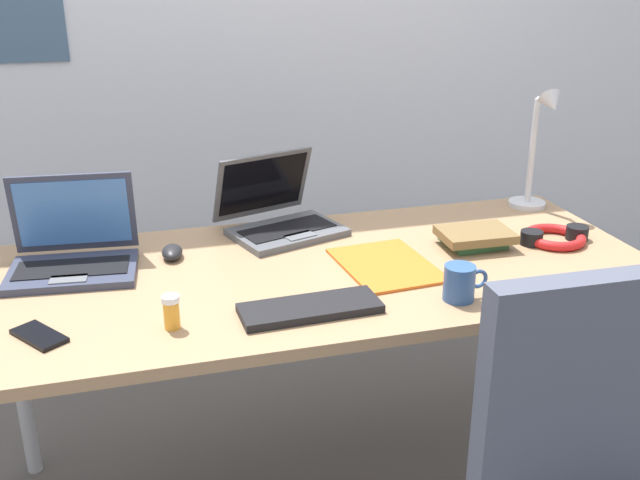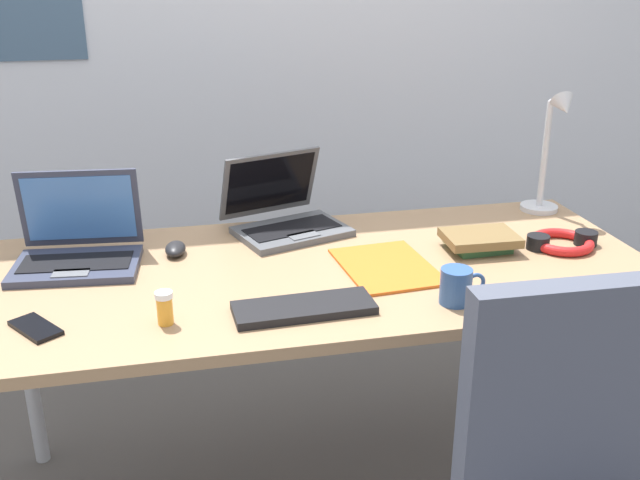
% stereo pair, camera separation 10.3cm
% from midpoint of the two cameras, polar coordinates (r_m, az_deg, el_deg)
% --- Properties ---
extents(wall_back, '(6.00, 0.13, 2.60)m').
position_cam_midpoint_polar(wall_back, '(2.88, -3.87, 16.95)').
color(wall_back, silver).
rests_on(wall_back, ground_plane).
extents(desk, '(1.80, 0.80, 0.74)m').
position_cam_midpoint_polar(desk, '(1.98, 1.50, -3.71)').
color(desk, '#9E7A56').
rests_on(desk, ground_plane).
extents(desk_lamp, '(0.12, 0.18, 0.40)m').
position_cam_midpoint_polar(desk_lamp, '(2.43, 18.67, 6.37)').
color(desk_lamp, silver).
rests_on(desk_lamp, desk).
extents(laptop_mid_desk, '(0.39, 0.37, 0.23)m').
position_cam_midpoint_polar(laptop_mid_desk, '(2.20, -1.40, 1.87)').
color(laptop_mid_desk, '#515459').
rests_on(laptop_mid_desk, desk).
extents(laptop_near_lamp, '(0.35, 0.28, 0.24)m').
position_cam_midpoint_polar(laptop_near_lamp, '(2.05, -16.98, -0.56)').
color(laptop_near_lamp, '#33384C').
rests_on(laptop_near_lamp, desk).
extents(external_keyboard, '(0.33, 0.13, 0.02)m').
position_cam_midpoint_polar(external_keyboard, '(1.72, 0.46, -5.32)').
color(external_keyboard, black).
rests_on(external_keyboard, desk).
extents(computer_mouse, '(0.07, 0.10, 0.03)m').
position_cam_midpoint_polar(computer_mouse, '(2.06, -9.78, -0.70)').
color(computer_mouse, black).
rests_on(computer_mouse, desk).
extents(cell_phone, '(0.13, 0.15, 0.01)m').
position_cam_midpoint_polar(cell_phone, '(1.74, -19.67, -6.48)').
color(cell_phone, black).
rests_on(cell_phone, desk).
extents(headphones, '(0.21, 0.18, 0.04)m').
position_cam_midpoint_polar(headphones, '(2.21, 19.61, -0.16)').
color(headphones, red).
rests_on(headphones, desk).
extents(pill_bottle, '(0.04, 0.04, 0.08)m').
position_cam_midpoint_polar(pill_bottle, '(1.68, -10.27, -5.21)').
color(pill_bottle, gold).
rests_on(pill_bottle, desk).
extents(book_stack, '(0.21, 0.17, 0.05)m').
position_cam_midpoint_polar(book_stack, '(2.12, 13.63, -0.03)').
color(book_stack, '#336638').
rests_on(book_stack, desk).
extents(paper_folder_near_lamp, '(0.25, 0.33, 0.01)m').
position_cam_midpoint_polar(paper_folder_near_lamp, '(1.96, 6.70, -2.08)').
color(paper_folder_near_lamp, orange).
rests_on(paper_folder_near_lamp, desk).
extents(coffee_mug, '(0.11, 0.08, 0.09)m').
position_cam_midpoint_polar(coffee_mug, '(1.78, 12.22, -3.54)').
color(coffee_mug, '#2D518C').
rests_on(coffee_mug, desk).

